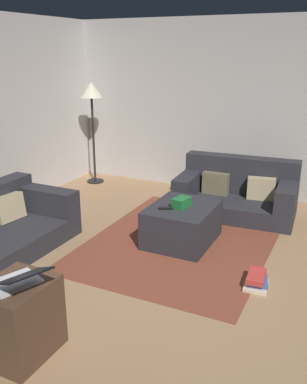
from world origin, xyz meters
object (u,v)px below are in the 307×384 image
object	(u,v)px
ottoman	(182,224)
gift_box	(181,202)
tv_remote	(166,208)
side_table	(19,319)
book_stack	(257,280)
laptop	(19,280)
couch_right	(237,193)
corner_lamp	(92,98)

from	to	relation	value
ottoman	gift_box	distance (m)	0.28
tv_remote	side_table	world-z (taller)	side_table
tv_remote	side_table	distance (m)	2.14
book_stack	laptop	bearing A→B (deg)	143.09
couch_right	side_table	bearing A→B (deg)	75.66
tv_remote	ottoman	bearing A→B (deg)	-61.04
book_stack	gift_box	bearing A→B (deg)	60.19
gift_box	book_stack	size ratio (longest dim) A/B	0.64
ottoman	tv_remote	size ratio (longest dim) A/B	5.36
gift_box	laptop	xyz separation A→B (m)	(-2.29, 0.27, 0.14)
couch_right	tv_remote	bearing A→B (deg)	67.95
couch_right	ottoman	bearing A→B (deg)	71.27
couch_right	side_table	world-z (taller)	couch_right
ottoman	couch_right	bearing A→B (deg)	-15.00
laptop	book_stack	bearing A→B (deg)	-36.91
tv_remote	side_table	size ratio (longest dim) A/B	0.28
gift_box	corner_lamp	bearing A→B (deg)	54.15
couch_right	laptop	bearing A→B (deg)	76.70
tv_remote	couch_right	bearing A→B (deg)	-41.92
gift_box	laptop	size ratio (longest dim) A/B	0.42
laptop	book_stack	size ratio (longest dim) A/B	1.52
side_table	corner_lamp	xyz separation A→B (m)	(3.87, 1.89, 1.11)
book_stack	side_table	bearing A→B (deg)	141.40
book_stack	corner_lamp	xyz separation A→B (m)	(2.18, 3.23, 1.35)
corner_lamp	side_table	bearing A→B (deg)	-154.05
couch_right	side_table	distance (m)	3.57
couch_right	book_stack	size ratio (longest dim) A/B	4.80
laptop	corner_lamp	bearing A→B (deg)	26.54
tv_remote	corner_lamp	size ratio (longest dim) A/B	0.10
tv_remote	corner_lamp	distance (m)	2.88
ottoman	laptop	world-z (taller)	laptop
gift_box	side_table	distance (m)	2.30
ottoman	laptop	distance (m)	2.38
side_table	couch_right	bearing A→B (deg)	-10.60
couch_right	tv_remote	distance (m)	1.46
couch_right	book_stack	distance (m)	1.96
couch_right	corner_lamp	bearing A→B (deg)	-11.97
ottoman	gift_box	xyz separation A→B (m)	(-0.03, 0.00, 0.27)
laptop	book_stack	distance (m)	2.22
side_table	book_stack	size ratio (longest dim) A/B	1.73
couch_right	laptop	distance (m)	3.60
couch_right	ottoman	xyz separation A→B (m)	(-1.20, 0.32, -0.06)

